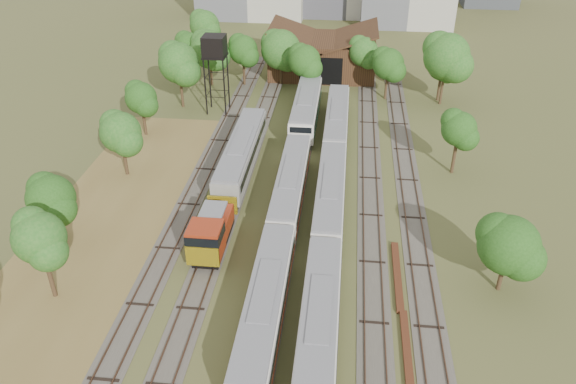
# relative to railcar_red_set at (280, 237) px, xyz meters

# --- Properties ---
(ground) EXTENTS (240.00, 240.00, 0.00)m
(ground) POSITION_rel_railcar_red_set_xyz_m (2.00, -10.87, -1.75)
(ground) COLOR #475123
(ground) RESTS_ON ground
(dry_grass_patch) EXTENTS (14.00, 60.00, 0.04)m
(dry_grass_patch) POSITION_rel_railcar_red_set_xyz_m (-16.00, -2.87, -1.73)
(dry_grass_patch) COLOR brown
(dry_grass_patch) RESTS_ON ground
(tracks) EXTENTS (24.60, 80.00, 0.19)m
(tracks) POSITION_rel_railcar_red_set_xyz_m (1.33, 14.13, -1.71)
(tracks) COLOR #4C473D
(tracks) RESTS_ON ground
(railcar_red_set) EXTENTS (2.69, 34.57, 3.32)m
(railcar_red_set) POSITION_rel_railcar_red_set_xyz_m (0.00, 0.00, 0.00)
(railcar_red_set) COLOR black
(railcar_red_set) RESTS_ON ground
(railcar_green_set) EXTENTS (2.69, 52.08, 3.33)m
(railcar_green_set) POSITION_rel_railcar_red_set_xyz_m (4.00, 7.33, 0.00)
(railcar_green_set) COLOR black
(railcar_green_set) RESTS_ON ground
(railcar_rear) EXTENTS (3.04, 16.07, 3.76)m
(railcar_rear) POSITION_rel_railcar_red_set_xyz_m (0.00, 27.58, 0.23)
(railcar_rear) COLOR black
(railcar_rear) RESTS_ON ground
(shunter_locomotive) EXTENTS (2.83, 8.10, 3.70)m
(shunter_locomotive) POSITION_rel_railcar_red_set_xyz_m (-6.00, -0.23, 0.03)
(shunter_locomotive) COLOR black
(shunter_locomotive) RESTS_ON ground
(old_grey_coach) EXTENTS (2.87, 18.00, 3.55)m
(old_grey_coach) POSITION_rel_railcar_red_set_xyz_m (-6.00, 14.68, 0.18)
(old_grey_coach) COLOR black
(old_grey_coach) RESTS_ON ground
(water_tower) EXTENTS (2.95, 2.95, 10.23)m
(water_tower) POSITION_rel_railcar_red_set_xyz_m (-12.09, 30.36, 6.86)
(water_tower) COLOR black
(water_tower) RESTS_ON ground
(rail_pile_near) EXTENTS (0.59, 8.82, 0.29)m
(rail_pile_near) POSITION_rel_railcar_red_set_xyz_m (10.00, -2.09, -1.61)
(rail_pile_near) COLOR #572C19
(rail_pile_near) RESTS_ON ground
(rail_pile_far) EXTENTS (0.56, 8.91, 0.29)m
(rail_pile_far) POSITION_rel_railcar_red_set_xyz_m (10.20, -10.81, -1.61)
(rail_pile_far) COLOR #572C19
(rail_pile_far) RESTS_ON ground
(maintenance_shed) EXTENTS (16.45, 11.55, 7.58)m
(maintenance_shed) POSITION_rel_railcar_red_set_xyz_m (1.00, 47.10, 1.16)
(maintenance_shed) COLOR #362013
(maintenance_shed) RESTS_ON ground
(tree_band_left) EXTENTS (7.15, 73.85, 8.84)m
(tree_band_left) POSITION_rel_railcar_red_set_xyz_m (-18.38, 21.98, 3.69)
(tree_band_left) COLOR #382616
(tree_band_left) RESTS_ON ground
(tree_band_far) EXTENTS (39.11, 11.28, 9.83)m
(tree_band_far) POSITION_rel_railcar_red_set_xyz_m (1.14, 39.05, 3.90)
(tree_band_far) COLOR #382616
(tree_band_far) RESTS_ON ground
(tree_band_right) EXTENTS (5.25, 44.59, 7.07)m
(tree_band_right) POSITION_rel_railcar_red_set_xyz_m (17.66, 13.15, 2.96)
(tree_band_right) COLOR #382616
(tree_band_right) RESTS_ON ground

